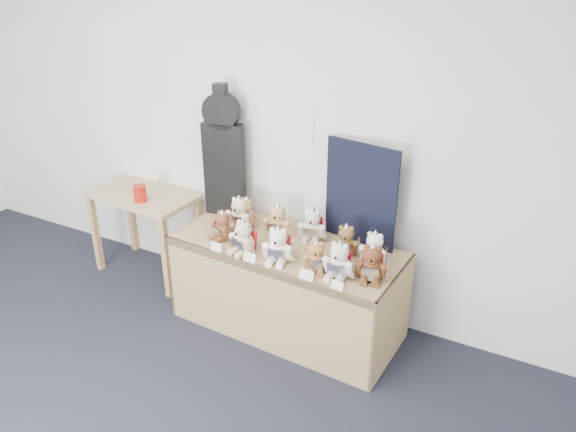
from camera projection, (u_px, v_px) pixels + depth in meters
The scene contains 22 objects.
room_shell at pixel (300, 125), 3.93m from camera, with size 6.00×6.00×6.00m.
display_table at pixel (282, 268), 3.93m from camera, with size 1.67×0.77×0.68m.
side_table at pixel (144, 207), 4.64m from camera, with size 0.92×0.55×0.74m.
guitar_case at pixel (223, 153), 4.16m from camera, with size 0.32×0.15×1.01m.
navy_board at pixel (361, 194), 3.80m from camera, with size 0.55×0.02×0.73m, color black.
red_cup at pixel (140, 193), 4.41m from camera, with size 0.10×0.10×0.13m, color #B2160B.
teddy_front_far_left at pixel (222, 227), 3.96m from camera, with size 0.19×0.19×0.24m.
teddy_front_left at pixel (243, 238), 3.78m from camera, with size 0.22×0.20×0.27m.
teddy_front_centre at pixel (278, 246), 3.67m from camera, with size 0.23×0.21×0.28m.
teddy_front_right at pixel (316, 257), 3.58m from camera, with size 0.20×0.19×0.24m.
teddy_front_far_right at pixel (339, 261), 3.50m from camera, with size 0.22×0.19×0.28m.
teddy_front_end at pixel (372, 264), 3.47m from camera, with size 0.23×0.21×0.28m.
teddy_back_left at pixel (239, 214), 4.12m from camera, with size 0.22×0.18×0.27m.
teddy_back_centre_left at pixel (277, 221), 4.00m from camera, with size 0.23×0.20×0.28m.
teddy_back_centre_right at pixel (312, 226), 3.95m from camera, with size 0.23×0.20×0.27m.
teddy_back_right at pixel (346, 242), 3.76m from camera, with size 0.21×0.19×0.25m.
teddy_back_end at pixel (374, 250), 3.65m from camera, with size 0.21×0.17×0.26m.
teddy_back_far_left at pixel (246, 213), 4.14m from camera, with size 0.21×0.19×0.25m.
entry_card_a at pixel (216, 247), 3.82m from camera, with size 0.09×0.00×0.06m, color silver.
entry_card_b at pixel (250, 257), 3.69m from camera, with size 0.09×0.00×0.07m, color silver.
entry_card_c at pixel (307, 275), 3.49m from camera, with size 0.10×0.00×0.07m, color silver.
entry_card_d at pixel (337, 285), 3.40m from camera, with size 0.08×0.00×0.06m, color silver.
Camera 1 is at (2.24, -0.92, 2.59)m, focal length 35.00 mm.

